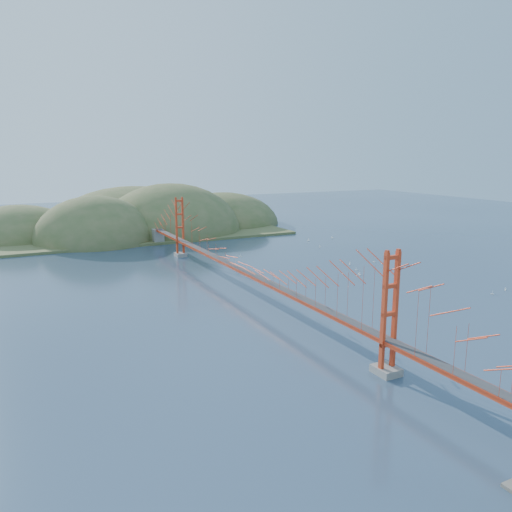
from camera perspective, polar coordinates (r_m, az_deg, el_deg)
name	(u,v)px	position (r m, az deg, el deg)	size (l,w,h in m)	color
ground	(246,294)	(72.46, -1.15, -4.34)	(320.00, 320.00, 0.00)	#2A3D55
bridge	(245,246)	(71.01, -1.24, 1.14)	(2.20, 94.40, 12.00)	gray
far_headlands	(143,230)	(136.75, -12.77, 2.96)	(84.00, 58.00, 25.00)	olive
sailboat_17	(308,240)	(116.42, 6.00, 1.78)	(0.62, 0.52, 0.72)	white
sailboat_16	(356,270)	(88.47, 11.39, -1.54)	(0.55, 0.55, 0.58)	white
sailboat_15	(332,237)	(121.48, 8.72, 2.13)	(0.55, 0.64, 0.74)	white
sailboat_4	(350,264)	(92.92, 10.67, -0.87)	(0.61, 0.61, 0.67)	white
sailboat_9	(399,260)	(98.53, 16.02, -0.42)	(0.51, 0.54, 0.60)	white
sailboat_7	(385,254)	(103.81, 14.55, 0.27)	(0.65, 0.55, 0.75)	white
sailboat_0	(359,274)	(85.42, 11.74, -2.01)	(0.50, 0.62, 0.73)	white
sailboat_12	(240,256)	(98.24, -1.80, 0.00)	(0.55, 0.55, 0.61)	white
sailboat_5	(492,293)	(79.81, 25.41, -3.89)	(0.53, 0.53, 0.58)	white
sailboat_13	(505,290)	(82.92, 26.61, -3.45)	(0.52, 0.52, 0.56)	white
sailboat_8	(320,247)	(108.76, 7.30, 1.05)	(0.56, 0.56, 0.60)	white
sailboat_1	(374,262)	(95.69, 13.34, -0.63)	(0.60, 0.60, 0.63)	white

